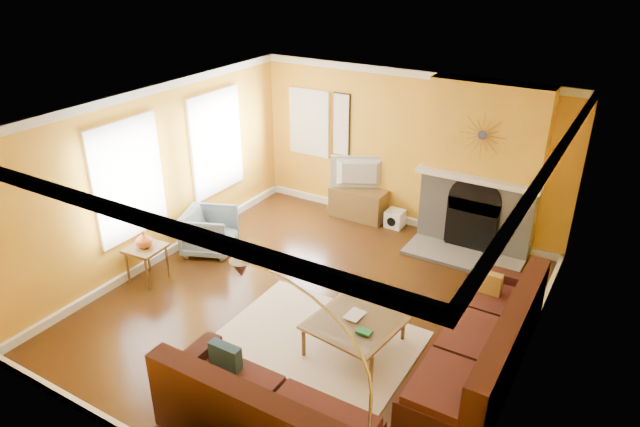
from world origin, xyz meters
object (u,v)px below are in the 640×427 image
Objects in this scene: sectional_sofa at (373,334)px; arc_lamp at (310,388)px; media_console at (358,203)px; side_table at (147,263)px; coffee_table at (354,335)px; armchair at (210,231)px.

arc_lamp is at bearing -83.34° from sectional_sofa.
sectional_sofa is 3.96× the size of media_console.
sectional_sofa is 7.20× the size of side_table.
sectional_sofa reaches higher than side_table.
coffee_table is at bearing 2.82° from side_table.
arc_lamp reaches higher than media_console.
coffee_table is at bearing -63.32° from media_console.
sectional_sofa is at bearing -0.16° from side_table.
media_console and side_table have the same top height.
side_table is at bearing -177.18° from coffee_table.
media_console is (-1.99, 3.49, -0.17)m from sectional_sofa.
coffee_table is 1.00× the size of media_console.
coffee_table is at bearing 151.71° from sectional_sofa.
media_console is 1.29× the size of armchair.
armchair is (-3.45, 1.15, -0.10)m from sectional_sofa.
sectional_sofa reaches higher than armchair.
media_console reaches higher than coffee_table.
side_table is at bearing 156.34° from arc_lamp.
side_table reaches higher than coffee_table.
armchair is at bearing 142.19° from arc_lamp.
media_console is 1.82× the size of side_table.
coffee_table is 1.82× the size of side_table.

